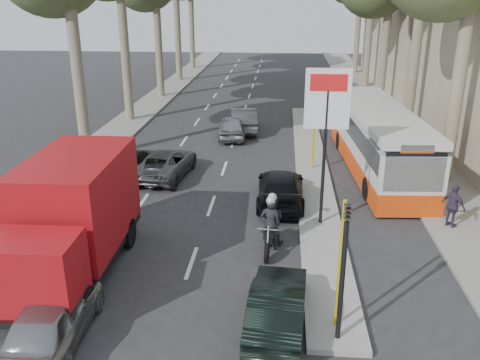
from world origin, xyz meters
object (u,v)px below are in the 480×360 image
object	(u,v)px
dark_hatchback	(278,306)
red_truck	(71,217)
silver_hatchback	(53,318)
city_bus	(377,138)
motorcycle	(271,223)

from	to	relation	value
dark_hatchback	red_truck	bearing A→B (deg)	-16.08
red_truck	dark_hatchback	bearing A→B (deg)	-21.20
silver_hatchback	city_bus	world-z (taller)	city_bus
silver_hatchback	motorcycle	xyz separation A→B (m)	(5.02, 5.24, 0.22)
dark_hatchback	city_bus	bearing A→B (deg)	-105.70
silver_hatchback	city_bus	xyz separation A→B (m)	(9.70, 13.39, 0.93)
silver_hatchback	red_truck	size ratio (longest dim) A/B	0.58
red_truck	silver_hatchback	bearing A→B (deg)	-78.75
silver_hatchback	dark_hatchback	bearing A→B (deg)	-171.04
silver_hatchback	red_truck	distance (m)	3.46
dark_hatchback	city_bus	size ratio (longest dim) A/B	0.33
red_truck	city_bus	xyz separation A→B (m)	(10.41, 10.21, -0.25)
silver_hatchback	motorcycle	world-z (taller)	motorcycle
city_bus	silver_hatchback	bearing A→B (deg)	-129.45
motorcycle	silver_hatchback	bearing A→B (deg)	-128.66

